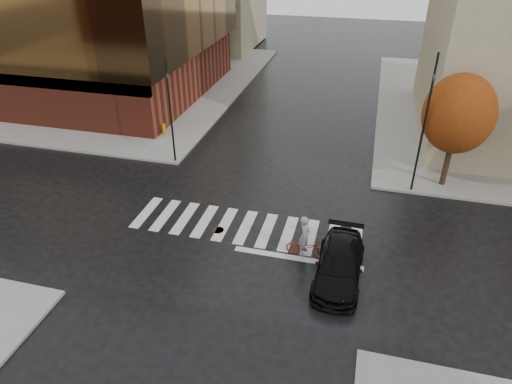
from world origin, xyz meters
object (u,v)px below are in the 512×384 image
traffic_light_ne (426,116)px  fire_hydrant (164,128)px  cyclist (306,243)px  sedan (339,264)px  traffic_light_nw (170,106)px

traffic_light_ne → fire_hydrant: traffic_light_ne is taller
traffic_light_ne → fire_hydrant: bearing=-2.5°
cyclist → traffic_light_ne: size_ratio=0.28×
traffic_light_ne → fire_hydrant: (-16.97, 3.70, -4.01)m
cyclist → sedan: bearing=-121.7°
traffic_light_ne → cyclist: bearing=65.6°
traffic_light_nw → fire_hydrant: (-2.42, 3.70, -3.19)m
cyclist → traffic_light_nw: (-9.58, 7.30, 3.06)m
traffic_light_ne → traffic_light_nw: bearing=9.8°
sedan → cyclist: cyclist is taller
traffic_light_nw → traffic_light_ne: bearing=68.9°
traffic_light_nw → traffic_light_ne: (14.54, -0.00, 0.82)m
traffic_light_nw → fire_hydrant: traffic_light_nw is taller
sedan → traffic_light_ne: (3.32, 8.41, 3.91)m
cyclist → fire_hydrant: (-12.00, 11.00, -0.13)m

